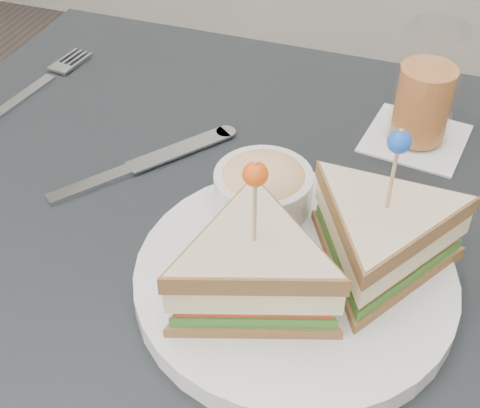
% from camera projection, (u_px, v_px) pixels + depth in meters
% --- Properties ---
extents(table, '(0.80, 0.80, 0.75)m').
position_uv_depth(table, '(227.00, 302.00, 0.67)').
color(table, black).
rests_on(table, ground).
extents(plate_meal, '(0.33, 0.33, 0.16)m').
position_uv_depth(plate_meal, '(307.00, 252.00, 0.55)').
color(plate_meal, silver).
rests_on(plate_meal, table).
extents(cutlery_fork, '(0.05, 0.20, 0.01)m').
position_uv_depth(cutlery_fork, '(41.00, 83.00, 0.84)').
color(cutlery_fork, silver).
rests_on(cutlery_fork, table).
extents(cutlery_knife, '(0.15, 0.19, 0.01)m').
position_uv_depth(cutlery_knife, '(138.00, 166.00, 0.71)').
color(cutlery_knife, silver).
rests_on(cutlery_knife, table).
extents(drink_set, '(0.12, 0.12, 0.14)m').
position_uv_depth(drink_set, '(425.00, 93.00, 0.71)').
color(drink_set, white).
rests_on(drink_set, table).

